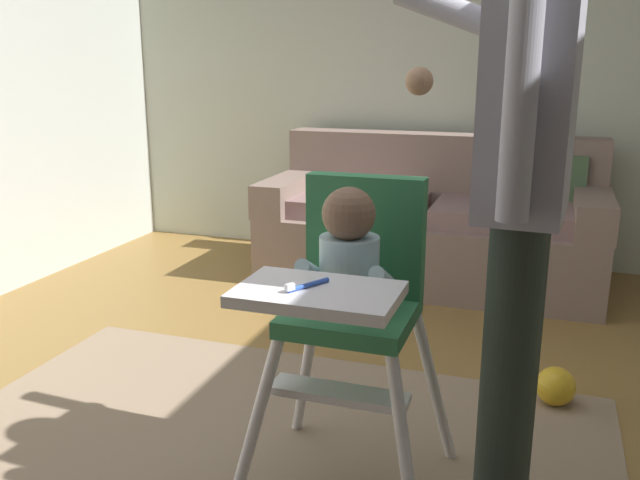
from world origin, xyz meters
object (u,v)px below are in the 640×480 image
object	(u,v)px
high_chair	(351,283)
adult_standing	(522,190)
couch	(433,226)
toy_ball	(556,386)

from	to	relation	value
high_chair	adult_standing	world-z (taller)	adult_standing
high_chair	adult_standing	bearing A→B (deg)	85.87
couch	toy_ball	distance (m)	1.62
high_chair	adult_standing	distance (m)	0.55
high_chair	toy_ball	xyz separation A→B (m)	(0.61, 0.77, -0.60)
couch	adult_standing	world-z (taller)	adult_standing
couch	high_chair	size ratio (longest dim) A/B	2.04
couch	toy_ball	bearing A→B (deg)	27.07
high_chair	toy_ball	size ratio (longest dim) A/B	6.40
adult_standing	toy_ball	xyz separation A→B (m)	(0.16, 0.80, -0.90)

